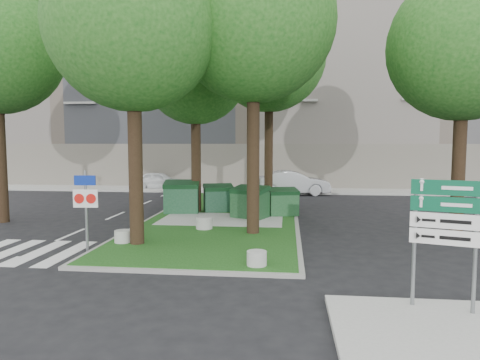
# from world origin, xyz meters

# --- Properties ---
(ground) EXTENTS (120.00, 120.00, 0.00)m
(ground) POSITION_xyz_m (0.00, 0.00, 0.00)
(ground) COLOR black
(ground) RESTS_ON ground
(median_island) EXTENTS (6.00, 16.00, 0.12)m
(median_island) POSITION_xyz_m (0.50, 8.00, 0.06)
(median_island) COLOR #174313
(median_island) RESTS_ON ground
(median_kerb) EXTENTS (6.30, 16.30, 0.10)m
(median_kerb) POSITION_xyz_m (0.50, 8.00, 0.05)
(median_kerb) COLOR gray
(median_kerb) RESTS_ON ground
(building_sidewalk) EXTENTS (42.00, 3.00, 0.12)m
(building_sidewalk) POSITION_xyz_m (0.00, 18.50, 0.06)
(building_sidewalk) COLOR #999993
(building_sidewalk) RESTS_ON ground
(zebra_crossing) EXTENTS (5.00, 3.00, 0.01)m
(zebra_crossing) POSITION_xyz_m (-3.75, 1.50, 0.01)
(zebra_crossing) COLOR silver
(zebra_crossing) RESTS_ON ground
(apartment_building) EXTENTS (41.00, 12.00, 16.00)m
(apartment_building) POSITION_xyz_m (0.00, 26.00, 8.00)
(apartment_building) COLOR beige
(apartment_building) RESTS_ON ground
(tree_median_near_left) EXTENTS (5.20, 5.20, 10.53)m
(tree_median_near_left) POSITION_xyz_m (-1.41, 2.56, 7.32)
(tree_median_near_left) COLOR black
(tree_median_near_left) RESTS_ON ground
(tree_median_near_right) EXTENTS (5.60, 5.60, 11.46)m
(tree_median_near_right) POSITION_xyz_m (2.09, 4.56, 7.99)
(tree_median_near_right) COLOR black
(tree_median_near_right) RESTS_ON ground
(tree_median_mid) EXTENTS (4.80, 4.80, 9.99)m
(tree_median_mid) POSITION_xyz_m (-0.91, 9.06, 6.98)
(tree_median_mid) COLOR black
(tree_median_mid) RESTS_ON ground
(tree_median_far) EXTENTS (5.80, 5.80, 11.93)m
(tree_median_far) POSITION_xyz_m (2.29, 12.06, 8.32)
(tree_median_far) COLOR black
(tree_median_far) RESTS_ON ground
(tree_street_right) EXTENTS (5.00, 5.00, 10.06)m
(tree_street_right) POSITION_xyz_m (9.09, 5.06, 6.98)
(tree_street_right) COLOR black
(tree_street_right) RESTS_ON ground
(dumpster_a) EXTENTS (1.71, 1.32, 1.46)m
(dumpster_a) POSITION_xyz_m (-1.58, 8.53, 0.82)
(dumpster_a) COLOR #103B1F
(dumpster_a) RESTS_ON median_island
(dumpster_b) EXTENTS (1.57, 1.30, 1.26)m
(dumpster_b) POSITION_xyz_m (0.02, 9.08, 0.72)
(dumpster_b) COLOR #103720
(dumpster_b) RESTS_ON median_island
(dumpster_c) EXTENTS (1.74, 1.52, 1.35)m
(dumpster_c) POSITION_xyz_m (1.62, 7.54, 0.77)
(dumpster_c) COLOR #103717
(dumpster_c) RESTS_ON median_island
(dumpster_d) EXTENTS (1.48, 1.20, 1.20)m
(dumpster_d) POSITION_xyz_m (3.00, 8.36, 0.69)
(dumpster_d) COLOR #15451E
(dumpster_d) RESTS_ON median_island
(bollard_left) EXTENTS (0.53, 0.53, 0.38)m
(bollard_left) POSITION_xyz_m (-2.00, 2.59, 0.31)
(bollard_left) COLOR #ADAEA8
(bollard_left) RESTS_ON median_island
(bollard_right) EXTENTS (0.52, 0.52, 0.37)m
(bollard_right) POSITION_xyz_m (2.43, 0.50, 0.31)
(bollard_right) COLOR #A7A9A3
(bollard_right) RESTS_ON median_island
(bollard_mid) EXTENTS (0.60, 0.60, 0.43)m
(bollard_mid) POSITION_xyz_m (0.15, 5.00, 0.34)
(bollard_mid) COLOR #A09F9B
(bollard_mid) RESTS_ON median_island
(litter_bin) EXTENTS (0.42, 0.42, 0.73)m
(litter_bin) POSITION_xyz_m (2.88, 10.83, 0.49)
(litter_bin) COLOR yellow
(litter_bin) RESTS_ON median_island
(traffic_sign_pole) EXTENTS (0.74, 0.10, 2.46)m
(traffic_sign_pole) POSITION_xyz_m (-2.79, 1.76, 1.58)
(traffic_sign_pole) COLOR slate
(traffic_sign_pole) RESTS_ON ground
(directional_sign) EXTENTS (1.19, 0.40, 2.47)m
(directional_sign) POSITION_xyz_m (6.15, -2.00, 1.76)
(directional_sign) COLOR slate
(directional_sign) RESTS_ON sidewalk_corner
(car_white) EXTENTS (3.67, 1.55, 1.24)m
(car_white) POSITION_xyz_m (-5.85, 18.92, 0.62)
(car_white) COLOR white
(car_white) RESTS_ON ground
(car_silver) EXTENTS (4.77, 2.08, 1.52)m
(car_silver) POSITION_xyz_m (3.50, 16.73, 0.76)
(car_silver) COLOR gray
(car_silver) RESTS_ON ground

